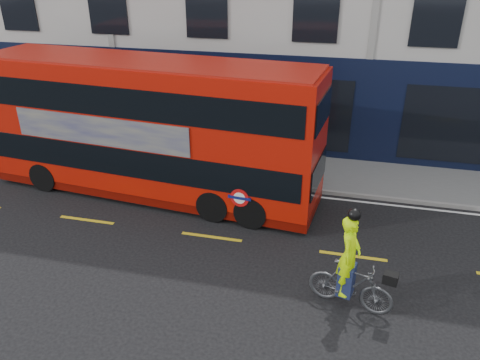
% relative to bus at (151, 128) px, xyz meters
% --- Properties ---
extents(ground, '(120.00, 120.00, 0.00)m').
position_rel_bus_xyz_m(ground, '(6.67, -3.79, -2.30)').
color(ground, black).
rests_on(ground, ground).
extents(pavement, '(60.00, 3.00, 0.12)m').
position_rel_bus_xyz_m(pavement, '(6.67, 2.71, -2.24)').
color(pavement, slate).
rests_on(pavement, ground).
extents(kerb, '(60.00, 0.12, 0.13)m').
position_rel_bus_xyz_m(kerb, '(6.67, 1.21, -2.23)').
color(kerb, gray).
rests_on(kerb, ground).
extents(road_edge_line, '(58.00, 0.10, 0.01)m').
position_rel_bus_xyz_m(road_edge_line, '(6.67, 0.91, -2.29)').
color(road_edge_line, silver).
rests_on(road_edge_line, ground).
extents(lane_dashes, '(58.00, 0.12, 0.01)m').
position_rel_bus_xyz_m(lane_dashes, '(6.67, -2.29, -2.29)').
color(lane_dashes, gold).
rests_on(lane_dashes, ground).
extents(bus, '(11.29, 3.54, 4.48)m').
position_rel_bus_xyz_m(bus, '(0.00, 0.00, 0.00)').
color(bus, '#B91307').
rests_on(bus, ground).
extents(cyclist, '(2.03, 0.98, 2.56)m').
position_rel_bus_xyz_m(cyclist, '(6.58, -4.33, -1.44)').
color(cyclist, '#45474A').
rests_on(cyclist, ground).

